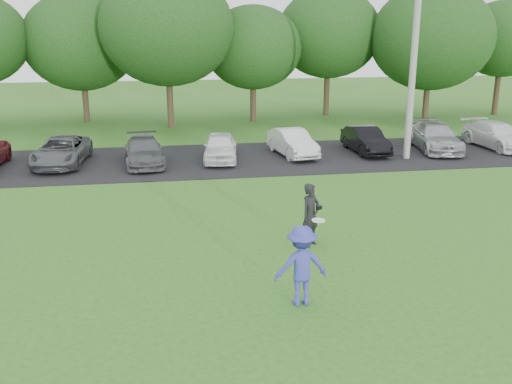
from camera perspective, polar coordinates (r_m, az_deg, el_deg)
ground at (r=12.86m, az=2.55°, el=-9.98°), size 100.00×100.00×0.00m
parking_lot at (r=25.04m, az=-3.50°, el=3.29°), size 32.00×6.50×0.03m
utility_pole at (r=25.41m, az=15.69°, el=15.18°), size 0.28×0.28×10.80m
frisbee_player at (r=12.04m, az=4.55°, el=-7.34°), size 1.15×0.69×1.92m
camera_bystander at (r=15.22m, az=5.47°, el=-2.27°), size 0.74×0.69×1.70m
parked_cars at (r=24.87m, az=-4.53°, el=4.59°), size 28.52×4.97×1.24m
tree_row at (r=34.25m, az=-2.78°, el=15.12°), size 42.39×9.85×8.64m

